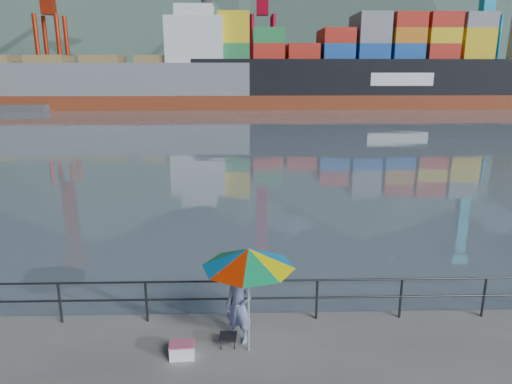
# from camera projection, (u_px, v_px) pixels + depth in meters

# --- Properties ---
(harbor_water) EXTENTS (500.00, 280.00, 0.00)m
(harbor_water) POSITION_uv_depth(u_px,v_px,m) (239.00, 91.00, 134.77)
(harbor_water) COLOR slate
(harbor_water) RESTS_ON ground
(far_dock) EXTENTS (200.00, 40.00, 0.40)m
(far_dock) POSITION_uv_depth(u_px,v_px,m) (283.00, 98.00, 99.28)
(far_dock) COLOR #514F4C
(far_dock) RESTS_ON ground
(guardrail) EXTENTS (22.00, 0.06, 1.03)m
(guardrail) POSITION_uv_depth(u_px,v_px,m) (189.00, 300.00, 10.67)
(guardrail) COLOR #2D3033
(guardrail) RESTS_ON ground
(mountains) EXTENTS (600.00, 332.80, 80.00)m
(mountains) POSITION_uv_depth(u_px,v_px,m) (327.00, 2.00, 201.81)
(mountains) COLOR #385147
(mountains) RESTS_ON ground
(port_cranes) EXTENTS (116.00, 28.00, 38.40)m
(port_cranes) POSITION_uv_depth(u_px,v_px,m) (398.00, 16.00, 87.04)
(port_cranes) COLOR red
(port_cranes) RESTS_ON ground
(container_stacks) EXTENTS (58.00, 8.40, 7.80)m
(container_stacks) POSITION_uv_depth(u_px,v_px,m) (386.00, 84.00, 100.07)
(container_stacks) COLOR gray
(container_stacks) RESTS_ON ground
(fisherman) EXTENTS (0.71, 0.61, 1.63)m
(fisherman) POSITION_uv_depth(u_px,v_px,m) (239.00, 307.00, 9.80)
(fisherman) COLOR #233899
(fisherman) RESTS_ON ground
(beach_umbrella) EXTENTS (2.11, 2.11, 2.31)m
(beach_umbrella) POSITION_uv_depth(u_px,v_px,m) (248.00, 258.00, 9.09)
(beach_umbrella) COLOR white
(beach_umbrella) RESTS_ON ground
(folding_stool) EXTENTS (0.38, 0.38, 0.24)m
(folding_stool) POSITION_uv_depth(u_px,v_px,m) (228.00, 340.00, 9.78)
(folding_stool) COLOR black
(folding_stool) RESTS_ON ground
(cooler_bag) EXTENTS (0.52, 0.36, 0.29)m
(cooler_bag) POSITION_uv_depth(u_px,v_px,m) (182.00, 351.00, 9.38)
(cooler_bag) COLOR white
(cooler_bag) RESTS_ON ground
(fishing_rod) EXTENTS (0.13, 1.93, 1.36)m
(fishing_rod) POSITION_uv_depth(u_px,v_px,m) (233.00, 310.00, 11.25)
(fishing_rod) COLOR black
(fishing_rod) RESTS_ON ground
(bulk_carrier) EXTENTS (47.71, 8.26, 14.50)m
(bulk_carrier) POSITION_uv_depth(u_px,v_px,m) (115.00, 81.00, 74.39)
(bulk_carrier) COLOR maroon
(bulk_carrier) RESTS_ON ground
(container_ship) EXTENTS (66.57, 11.09, 18.10)m
(container_ship) POSITION_uv_depth(u_px,v_px,m) (401.00, 71.00, 77.14)
(container_ship) COLOR maroon
(container_ship) RESTS_ON ground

